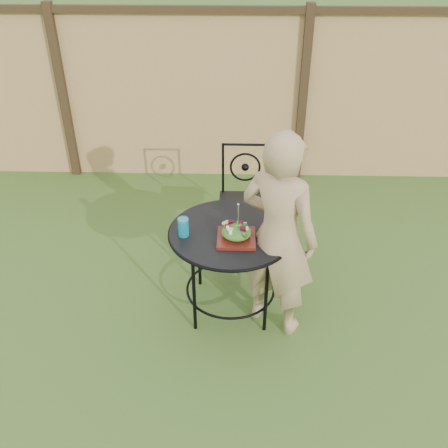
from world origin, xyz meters
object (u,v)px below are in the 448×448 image
patio_table (231,246)px  salad_plate (236,238)px  patio_chair (245,197)px  diner (278,237)px

patio_table → salad_plate: size_ratio=3.42×
patio_table → patio_chair: 0.89m
patio_table → salad_plate: bearing=-70.3°
diner → salad_plate: 0.30m
patio_chair → salad_plate: patio_chair is taller
patio_table → salad_plate: 0.19m
patio_table → patio_chair: bearing=82.8°
diner → salad_plate: (-0.29, 0.05, -0.05)m
patio_chair → salad_plate: size_ratio=3.52×
patio_table → patio_chair: (0.11, 0.88, -0.08)m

